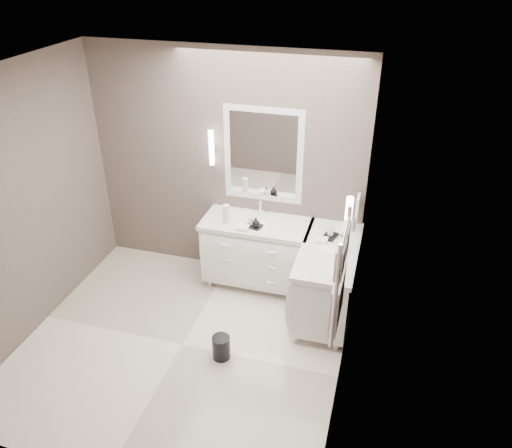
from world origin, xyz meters
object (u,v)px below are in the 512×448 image
(vanity_back, at_px, (257,249))
(towel_ladder, at_px, (339,282))
(vanity_right, at_px, (327,277))
(waste_bin, at_px, (221,347))

(vanity_back, height_order, towel_ladder, towel_ladder)
(vanity_back, bearing_deg, vanity_right, -20.38)
(vanity_back, bearing_deg, towel_ladder, -55.90)
(vanity_right, distance_m, towel_ladder, 1.60)
(towel_ladder, height_order, waste_bin, towel_ladder)
(vanity_right, xyz_separation_m, waste_bin, (-0.88, -0.95, -0.36))
(towel_ladder, bearing_deg, vanity_back, 124.10)
(towel_ladder, bearing_deg, waste_bin, 162.52)
(vanity_back, distance_m, towel_ladder, 2.16)
(vanity_right, height_order, waste_bin, vanity_right)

